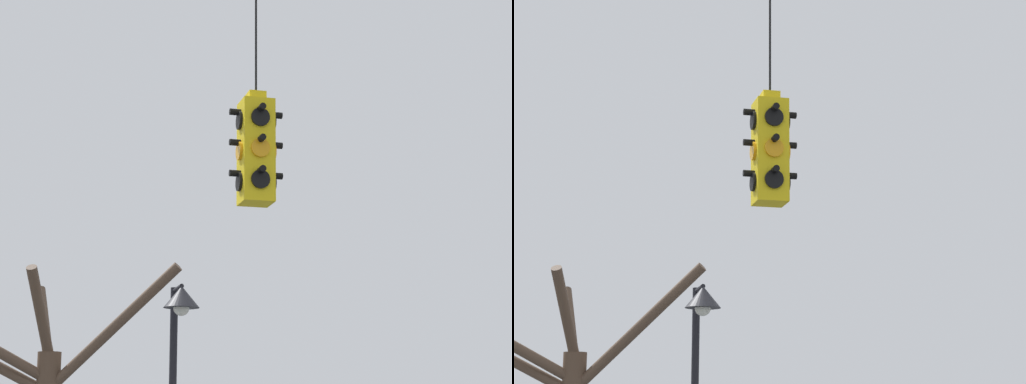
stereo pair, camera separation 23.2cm
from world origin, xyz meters
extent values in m
cube|color=yellow|center=(-2.59, 0.37, 5.03)|extent=(0.34, 0.34, 1.12)
cube|color=yellow|center=(-2.59, 0.37, 5.64)|extent=(0.19, 0.19, 0.10)
cylinder|color=black|center=(-2.59, 0.18, 5.36)|extent=(0.20, 0.03, 0.20)
cylinder|color=black|center=(-2.59, 0.14, 5.45)|extent=(0.07, 0.12, 0.07)
cylinder|color=orange|center=(-2.59, 0.18, 5.03)|extent=(0.20, 0.03, 0.20)
cylinder|color=black|center=(-2.59, 0.14, 5.12)|extent=(0.07, 0.12, 0.07)
cylinder|color=black|center=(-2.59, 0.18, 4.69)|extent=(0.20, 0.03, 0.20)
cylinder|color=black|center=(-2.59, 0.14, 4.78)|extent=(0.07, 0.12, 0.07)
cylinder|color=black|center=(-2.59, 0.55, 5.36)|extent=(0.20, 0.03, 0.20)
cylinder|color=black|center=(-2.59, 0.60, 5.45)|extent=(0.07, 0.12, 0.07)
cylinder|color=orange|center=(-2.59, 0.55, 5.03)|extent=(0.20, 0.03, 0.20)
cylinder|color=black|center=(-2.59, 0.60, 5.12)|extent=(0.07, 0.12, 0.07)
cylinder|color=black|center=(-2.59, 0.55, 4.69)|extent=(0.20, 0.03, 0.20)
cylinder|color=black|center=(-2.59, 0.60, 4.78)|extent=(0.07, 0.12, 0.07)
cylinder|color=black|center=(-2.78, 0.37, 5.36)|extent=(0.03, 0.20, 0.20)
cylinder|color=black|center=(-2.82, 0.37, 5.45)|extent=(0.12, 0.07, 0.07)
cylinder|color=orange|center=(-2.78, 0.37, 5.03)|extent=(0.03, 0.20, 0.20)
cylinder|color=black|center=(-2.82, 0.37, 5.12)|extent=(0.12, 0.07, 0.07)
cylinder|color=black|center=(-2.78, 0.37, 4.69)|extent=(0.03, 0.20, 0.20)
cylinder|color=black|center=(-2.82, 0.37, 4.78)|extent=(0.12, 0.07, 0.07)
cylinder|color=black|center=(-2.41, 0.37, 5.36)|extent=(0.03, 0.20, 0.20)
cylinder|color=black|center=(-2.36, 0.37, 5.45)|extent=(0.12, 0.07, 0.07)
cylinder|color=orange|center=(-2.41, 0.37, 5.03)|extent=(0.03, 0.20, 0.20)
cylinder|color=black|center=(-2.36, 0.37, 5.12)|extent=(0.12, 0.07, 0.07)
cylinder|color=black|center=(-2.41, 0.37, 4.69)|extent=(0.03, 0.20, 0.20)
cylinder|color=black|center=(-2.36, 0.37, 4.78)|extent=(0.12, 0.07, 0.07)
cylinder|color=black|center=(-2.42, 5.69, 4.25)|extent=(0.07, 0.61, 0.07)
cone|color=#232328|center=(-2.42, 5.38, 4.08)|extent=(0.55, 0.55, 0.33)
sphere|color=silver|center=(-2.42, 5.38, 3.91)|extent=(0.25, 0.25, 0.25)
cylinder|color=brown|center=(-4.16, 10.65, 4.06)|extent=(0.41, 1.28, 1.72)
cylinder|color=brown|center=(-2.96, 9.45, 3.95)|extent=(2.44, 1.56, 2.42)
cylinder|color=brown|center=(-4.30, 9.52, 4.19)|extent=(0.71, 1.40, 1.70)
cylinder|color=brown|center=(-5.10, 9.92, 3.55)|extent=(2.20, 0.59, 1.27)
camera|label=1|loc=(-5.24, -9.52, 2.23)|focal=70.00mm
camera|label=2|loc=(-5.02, -9.57, 2.23)|focal=70.00mm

